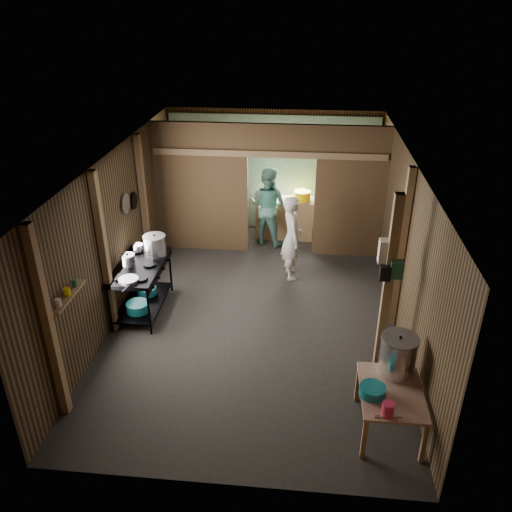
# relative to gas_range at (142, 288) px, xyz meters

# --- Properties ---
(floor) EXTENTS (4.50, 7.00, 0.00)m
(floor) POSITION_rel_gas_range_xyz_m (1.88, 0.22, -0.43)
(floor) COLOR black
(floor) RESTS_ON ground
(ceiling) EXTENTS (4.50, 7.00, 0.00)m
(ceiling) POSITION_rel_gas_range_xyz_m (1.88, 0.22, 2.17)
(ceiling) COLOR #4A4541
(ceiling) RESTS_ON ground
(wall_back) EXTENTS (4.50, 0.00, 2.60)m
(wall_back) POSITION_rel_gas_range_xyz_m (1.88, 3.72, 0.87)
(wall_back) COLOR brown
(wall_back) RESTS_ON ground
(wall_front) EXTENTS (4.50, 0.00, 2.60)m
(wall_front) POSITION_rel_gas_range_xyz_m (1.88, -3.28, 0.87)
(wall_front) COLOR brown
(wall_front) RESTS_ON ground
(wall_left) EXTENTS (0.00, 7.00, 2.60)m
(wall_left) POSITION_rel_gas_range_xyz_m (-0.37, 0.22, 0.87)
(wall_left) COLOR brown
(wall_left) RESTS_ON ground
(wall_right) EXTENTS (0.00, 7.00, 2.60)m
(wall_right) POSITION_rel_gas_range_xyz_m (4.13, 0.22, 0.87)
(wall_right) COLOR brown
(wall_right) RESTS_ON ground
(partition_left) EXTENTS (1.85, 0.10, 2.60)m
(partition_left) POSITION_rel_gas_range_xyz_m (0.55, 2.42, 0.87)
(partition_left) COLOR brown
(partition_left) RESTS_ON floor
(partition_right) EXTENTS (1.35, 0.10, 2.60)m
(partition_right) POSITION_rel_gas_range_xyz_m (3.46, 2.42, 0.87)
(partition_right) COLOR brown
(partition_right) RESTS_ON floor
(partition_header) EXTENTS (1.30, 0.10, 0.60)m
(partition_header) POSITION_rel_gas_range_xyz_m (2.13, 2.42, 1.87)
(partition_header) COLOR brown
(partition_header) RESTS_ON wall_back
(turquoise_panel) EXTENTS (4.40, 0.06, 2.50)m
(turquoise_panel) POSITION_rel_gas_range_xyz_m (1.88, 3.66, 0.82)
(turquoise_panel) COLOR #83B6AF
(turquoise_panel) RESTS_ON wall_back
(back_counter) EXTENTS (1.20, 0.50, 0.85)m
(back_counter) POSITION_rel_gas_range_xyz_m (2.18, 3.17, -0.00)
(back_counter) COLOR #947E57
(back_counter) RESTS_ON floor
(wall_clock) EXTENTS (0.20, 0.03, 0.20)m
(wall_clock) POSITION_rel_gas_range_xyz_m (2.13, 3.62, 1.47)
(wall_clock) COLOR silver
(wall_clock) RESTS_ON wall_back
(post_left_a) EXTENTS (0.10, 0.12, 2.60)m
(post_left_a) POSITION_rel_gas_range_xyz_m (-0.30, -2.38, 0.87)
(post_left_a) COLOR #947E57
(post_left_a) RESTS_ON floor
(post_left_b) EXTENTS (0.10, 0.12, 2.60)m
(post_left_b) POSITION_rel_gas_range_xyz_m (-0.30, -0.58, 0.87)
(post_left_b) COLOR #947E57
(post_left_b) RESTS_ON floor
(post_left_c) EXTENTS (0.10, 0.12, 2.60)m
(post_left_c) POSITION_rel_gas_range_xyz_m (-0.30, 1.42, 0.87)
(post_left_c) COLOR #947E57
(post_left_c) RESTS_ON floor
(post_right) EXTENTS (0.10, 0.12, 2.60)m
(post_right) POSITION_rel_gas_range_xyz_m (4.06, 0.02, 0.87)
(post_right) COLOR #947E57
(post_right) RESTS_ON floor
(post_free) EXTENTS (0.12, 0.12, 2.60)m
(post_free) POSITION_rel_gas_range_xyz_m (3.73, -1.08, 0.87)
(post_free) COLOR #947E57
(post_free) RESTS_ON floor
(cross_beam) EXTENTS (4.40, 0.12, 0.12)m
(cross_beam) POSITION_rel_gas_range_xyz_m (1.88, 2.37, 1.62)
(cross_beam) COLOR #947E57
(cross_beam) RESTS_ON wall_left
(pan_lid_big) EXTENTS (0.03, 0.34, 0.34)m
(pan_lid_big) POSITION_rel_gas_range_xyz_m (-0.33, 0.62, 1.22)
(pan_lid_big) COLOR gray
(pan_lid_big) RESTS_ON wall_left
(pan_lid_small) EXTENTS (0.03, 0.30, 0.30)m
(pan_lid_small) POSITION_rel_gas_range_xyz_m (-0.33, 1.02, 1.12)
(pan_lid_small) COLOR black
(pan_lid_small) RESTS_ON wall_left
(wall_shelf) EXTENTS (0.14, 0.80, 0.03)m
(wall_shelf) POSITION_rel_gas_range_xyz_m (-0.27, -1.88, 0.97)
(wall_shelf) COLOR #947E57
(wall_shelf) RESTS_ON wall_left
(jar_white) EXTENTS (0.07, 0.07, 0.10)m
(jar_white) POSITION_rel_gas_range_xyz_m (-0.27, -2.13, 1.04)
(jar_white) COLOR silver
(jar_white) RESTS_ON wall_shelf
(jar_yellow) EXTENTS (0.08, 0.08, 0.10)m
(jar_yellow) POSITION_rel_gas_range_xyz_m (-0.27, -1.88, 1.04)
(jar_yellow) COLOR yellow
(jar_yellow) RESTS_ON wall_shelf
(jar_green) EXTENTS (0.06, 0.06, 0.10)m
(jar_green) POSITION_rel_gas_range_xyz_m (-0.27, -1.66, 1.04)
(jar_green) COLOR #215A3B
(jar_green) RESTS_ON wall_shelf
(bag_white) EXTENTS (0.22, 0.15, 0.32)m
(bag_white) POSITION_rel_gas_range_xyz_m (3.68, -1.00, 1.35)
(bag_white) COLOR silver
(bag_white) RESTS_ON post_free
(bag_green) EXTENTS (0.16, 0.12, 0.24)m
(bag_green) POSITION_rel_gas_range_xyz_m (3.80, -1.14, 1.17)
(bag_green) COLOR #215A3B
(bag_green) RESTS_ON post_free
(bag_black) EXTENTS (0.14, 0.10, 0.20)m
(bag_black) POSITION_rel_gas_range_xyz_m (3.66, -1.16, 1.12)
(bag_black) COLOR black
(bag_black) RESTS_ON post_free
(gas_range) EXTENTS (0.74, 1.44, 0.85)m
(gas_range) POSITION_rel_gas_range_xyz_m (0.00, 0.00, 0.00)
(gas_range) COLOR black
(gas_range) RESTS_ON floor
(prep_table) EXTENTS (0.73, 1.01, 0.59)m
(prep_table) POSITION_rel_gas_range_xyz_m (3.71, -2.28, -0.13)
(prep_table) COLOR tan
(prep_table) RESTS_ON floor
(stove_pot_large) EXTENTS (0.49, 0.49, 0.37)m
(stove_pot_large) POSITION_rel_gas_range_xyz_m (0.17, 0.37, 0.59)
(stove_pot_large) COLOR silver
(stove_pot_large) RESTS_ON gas_range
(stove_pot_med) EXTENTS (0.29, 0.29, 0.21)m
(stove_pot_med) POSITION_rel_gas_range_xyz_m (-0.17, -0.02, 0.51)
(stove_pot_med) COLOR silver
(stove_pot_med) RESTS_ON gas_range
(stove_saucepan) EXTENTS (0.22, 0.22, 0.11)m
(stove_saucepan) POSITION_rel_gas_range_xyz_m (-0.17, 0.51, 0.48)
(stove_saucepan) COLOR silver
(stove_saucepan) RESTS_ON gas_range
(frying_pan) EXTENTS (0.40, 0.57, 0.07)m
(frying_pan) POSITION_rel_gas_range_xyz_m (0.00, -0.53, 0.45)
(frying_pan) COLOR gray
(frying_pan) RESTS_ON gas_range
(blue_tub_front) EXTENTS (0.36, 0.36, 0.15)m
(blue_tub_front) POSITION_rel_gas_range_xyz_m (0.00, -0.29, -0.19)
(blue_tub_front) COLOR #126E76
(blue_tub_front) RESTS_ON gas_range
(blue_tub_back) EXTENTS (0.32, 0.32, 0.13)m
(blue_tub_back) POSITION_rel_gas_range_xyz_m (0.00, 0.24, -0.20)
(blue_tub_back) COLOR #126E76
(blue_tub_back) RESTS_ON gas_range
(stock_pot) EXTENTS (0.60, 0.60, 0.53)m
(stock_pot) POSITION_rel_gas_range_xyz_m (3.80, -1.93, 0.41)
(stock_pot) COLOR silver
(stock_pot) RESTS_ON prep_table
(wash_basin) EXTENTS (0.36, 0.36, 0.11)m
(wash_basin) POSITION_rel_gas_range_xyz_m (3.47, -2.37, 0.23)
(wash_basin) COLOR #126E76
(wash_basin) RESTS_ON prep_table
(pink_bucket) EXTENTS (0.17, 0.17, 0.16)m
(pink_bucket) POSITION_rel_gas_range_xyz_m (3.61, -2.68, 0.25)
(pink_bucket) COLOR #D62850
(pink_bucket) RESTS_ON prep_table
(knife) EXTENTS (0.30, 0.07, 0.01)m
(knife) POSITION_rel_gas_range_xyz_m (3.61, -2.71, 0.17)
(knife) COLOR silver
(knife) RESTS_ON prep_table
(yellow_tub) EXTENTS (0.35, 0.35, 0.19)m
(yellow_tub) POSITION_rel_gas_range_xyz_m (2.53, 3.17, 0.52)
(yellow_tub) COLOR yellow
(yellow_tub) RESTS_ON back_counter
(cook) EXTENTS (0.49, 0.64, 1.58)m
(cook) POSITION_rel_gas_range_xyz_m (2.39, 1.41, 0.36)
(cook) COLOR beige
(cook) RESTS_ON floor
(worker_back) EXTENTS (0.97, 0.86, 1.65)m
(worker_back) POSITION_rel_gas_range_xyz_m (1.84, 2.83, 0.40)
(worker_back) COLOR #63A193
(worker_back) RESTS_ON floor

